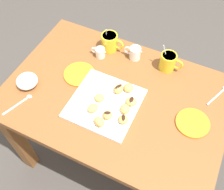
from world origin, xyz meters
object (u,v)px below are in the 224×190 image
Objects in this scene: chocolate_sauce_pitcher at (100,52)px; beignet_8 at (131,101)px; coffee_mug_yellow_right at (168,61)px; cream_pitcher_white at (135,53)px; beignet_1 at (93,108)px; beignet_2 at (119,89)px; beignet_0 at (99,98)px; beignet_6 at (125,109)px; pastry_plate_square at (105,103)px; saucer_orange_right at (79,74)px; saucer_orange_left at (193,123)px; beignet_4 at (108,115)px; ice_cream_bowl at (27,80)px; beignet_3 at (99,122)px; beignet_5 at (129,88)px; dining_table at (115,109)px; beignet_7 at (123,120)px; coffee_mug_yellow_left at (110,42)px.

chocolate_sauce_pitcher is 1.71× the size of beignet_8.
cream_pitcher_white is (-0.19, -0.01, -0.01)m from coffee_mug_yellow_right.
cream_pitcher_white is at bearing 84.44° from beignet_1.
beignet_0 is at bearing -125.78° from beignet_2.
beignet_6 is (0.10, -0.35, -0.01)m from cream_pitcher_white.
coffee_mug_yellow_right is 0.41m from beignet_0.
pastry_plate_square is 0.23m from saucer_orange_right.
beignet_4 reaches higher than saucer_orange_left.
saucer_orange_right is at bearing 39.98° from ice_cream_bowl.
ice_cream_bowl is 0.52m from beignet_6.
coffee_mug_yellow_right is at bearing 70.69° from beignet_3.
beignet_0 is 0.15m from beignet_5.
dining_table is 23.92× the size of beignet_7.
beignet_8 is at bearing -13.78° from dining_table.
chocolate_sauce_pitcher is 0.44m from beignet_7.
pastry_plate_square is at bearing -58.89° from chocolate_sauce_pitcher.
beignet_4 is 0.18m from beignet_5.
coffee_mug_yellow_right reaches higher than beignet_2.
saucer_orange_left is 0.34m from beignet_5.
beignet_6 is (0.03, -0.12, -0.00)m from beignet_5.
beignet_4 is (0.19, -0.42, -0.02)m from coffee_mug_yellow_left.
beignet_5 reaches higher than saucer_orange_right.
saucer_orange_left is (0.40, -0.26, -0.03)m from cream_pitcher_white.
beignet_1 is 1.01× the size of beignet_8.
coffee_mug_yellow_right is at bearing 62.50° from beignet_5.
beignet_0 reaches higher than pastry_plate_square.
pastry_plate_square reaches higher than saucer_orange_right.
beignet_2 is 0.16m from beignet_4.
ice_cream_bowl is 2.00× the size of beignet_3.
coffee_mug_yellow_right reaches higher than beignet_6.
cream_pitcher_white reaches higher than beignet_0.
beignet_1 and beignet_7 have the same top height.
beignet_1 is 0.21m from beignet_5.
beignet_2 and beignet_5 have the same top height.
dining_table is 20.22× the size of beignet_3.
saucer_orange_left is (0.22, -0.27, -0.05)m from coffee_mug_yellow_right.
chocolate_sauce_pitcher is 0.29m from beignet_5.
ice_cream_bowl reaches higher than beignet_4.
pastry_plate_square is 5.89× the size of beignet_8.
beignet_1 is at bearing -118.66° from coffee_mug_yellow_right.
beignet_5 is at bearing 47.68° from beignet_0.
beignet_1 is at bearing -112.39° from beignet_2.
beignet_5 is at bearing 59.85° from beignet_1.
pastry_plate_square is 1.93× the size of saucer_orange_right.
dining_table is 0.23m from beignet_7.
coffee_mug_yellow_right is at bearing 75.31° from beignet_8.
beignet_7 is at bearing -56.84° from coffee_mug_yellow_left.
pastry_plate_square is at bearing -107.34° from dining_table.
coffee_mug_yellow_right reaches higher than cream_pitcher_white.
beignet_3 is (0.20, -0.39, 0.01)m from chocolate_sauce_pitcher.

